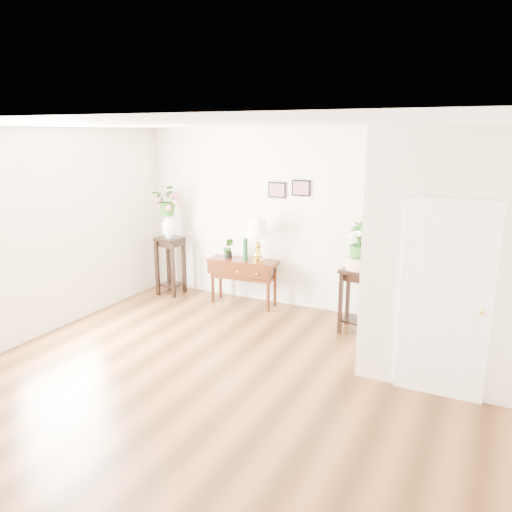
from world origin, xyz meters
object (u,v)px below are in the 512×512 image
Objects in this scene: plant_stand_a at (171,266)px; plant_stand_b at (357,300)px; console_table at (243,282)px; table_lamp at (258,240)px.

plant_stand_b is at bearing -3.99° from plant_stand_a.
console_table is 1.38m from plant_stand_a.
table_lamp is 1.74m from plant_stand_a.
console_table is at bearing 2.46° from plant_stand_a.
plant_stand_b reaches higher than console_table.
console_table is 0.77m from table_lamp.
plant_stand_a reaches higher than plant_stand_b.
console_table is at bearing 180.00° from table_lamp.
console_table is 1.97m from plant_stand_b.
console_table is at bearing 171.48° from plant_stand_b.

